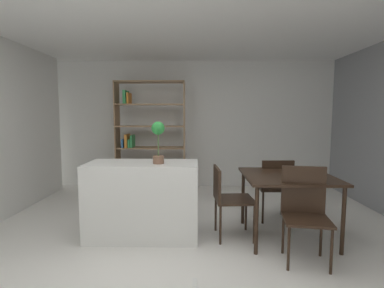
% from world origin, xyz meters
% --- Properties ---
extents(ground_plane, '(8.63, 8.63, 0.00)m').
position_xyz_m(ground_plane, '(0.00, 0.00, 0.00)').
color(ground_plane, silver).
extents(back_partition, '(6.29, 0.06, 2.60)m').
position_xyz_m(back_partition, '(0.00, 3.10, 1.30)').
color(back_partition, silver).
rests_on(back_partition, ground_plane).
extents(kitchen_island, '(1.34, 0.61, 0.92)m').
position_xyz_m(kitchen_island, '(-0.36, 0.54, 0.46)').
color(kitchen_island, silver).
rests_on(kitchen_island, ground_plane).
extents(potted_plant_on_island, '(0.16, 0.16, 0.50)m').
position_xyz_m(potted_plant_on_island, '(-0.16, 0.47, 1.23)').
color(potted_plant_on_island, brown).
rests_on(potted_plant_on_island, kitchen_island).
extents(open_bookshelf, '(1.33, 0.37, 2.14)m').
position_xyz_m(open_bookshelf, '(-0.67, 2.67, 1.09)').
color(open_bookshelf, '#997551').
rests_on(open_bookshelf, ground_plane).
extents(dining_table, '(1.04, 1.00, 0.78)m').
position_xyz_m(dining_table, '(1.39, 0.53, 0.70)').
color(dining_table, black).
rests_on(dining_table, ground_plane).
extents(dining_chair_island_side, '(0.49, 0.49, 0.87)m').
position_xyz_m(dining_chair_island_side, '(0.66, 0.52, 0.53)').
color(dining_chair_island_side, black).
rests_on(dining_chair_island_side, ground_plane).
extents(dining_chair_far, '(0.45, 0.42, 0.88)m').
position_xyz_m(dining_chair_far, '(1.39, 1.06, 0.54)').
color(dining_chair_far, black).
rests_on(dining_chair_far, ground_plane).
extents(dining_chair_near, '(0.50, 0.47, 0.96)m').
position_xyz_m(dining_chair_near, '(1.41, 0.01, 0.56)').
color(dining_chair_near, black).
rests_on(dining_chair_near, ground_plane).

